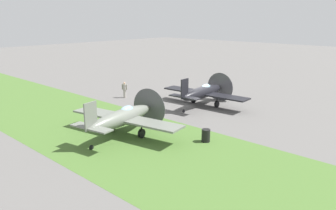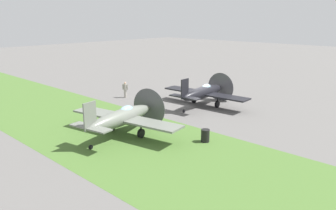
{
  "view_description": "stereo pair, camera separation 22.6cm",
  "coord_description": "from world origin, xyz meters",
  "px_view_note": "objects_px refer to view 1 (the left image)",
  "views": [
    {
      "loc": [
        19.96,
        -25.69,
        8.51
      ],
      "look_at": [
        1.26,
        -5.53,
        1.23
      ],
      "focal_mm": 35.78,
      "sensor_mm": 36.0,
      "label": 1
    },
    {
      "loc": [
        20.13,
        -25.53,
        8.51
      ],
      "look_at": [
        1.26,
        -5.53,
        1.23
      ],
      "focal_mm": 35.78,
      "sensor_mm": 36.0,
      "label": 2
    }
  ],
  "objects_px": {
    "airplane_lead": "(203,92)",
    "airplane_wingman": "(123,117)",
    "fuel_drum": "(206,136)",
    "ground_crew_chief": "(125,89)"
  },
  "relations": [
    {
      "from": "airplane_lead",
      "to": "airplane_wingman",
      "type": "height_order",
      "value": "airplane_wingman"
    },
    {
      "from": "fuel_drum",
      "to": "ground_crew_chief",
      "type": "bearing_deg",
      "value": 161.96
    },
    {
      "from": "fuel_drum",
      "to": "airplane_wingman",
      "type": "bearing_deg",
      "value": -149.18
    },
    {
      "from": "ground_crew_chief",
      "to": "airplane_wingman",
      "type": "bearing_deg",
      "value": -69.89
    },
    {
      "from": "airplane_lead",
      "to": "fuel_drum",
      "type": "height_order",
      "value": "airplane_lead"
    },
    {
      "from": "airplane_lead",
      "to": "airplane_wingman",
      "type": "relative_size",
      "value": 0.97
    },
    {
      "from": "ground_crew_chief",
      "to": "fuel_drum",
      "type": "distance_m",
      "value": 15.1
    },
    {
      "from": "airplane_lead",
      "to": "ground_crew_chief",
      "type": "height_order",
      "value": "airplane_lead"
    },
    {
      "from": "airplane_lead",
      "to": "airplane_wingman",
      "type": "bearing_deg",
      "value": -88.89
    },
    {
      "from": "airplane_lead",
      "to": "fuel_drum",
      "type": "bearing_deg",
      "value": -55.21
    }
  ]
}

